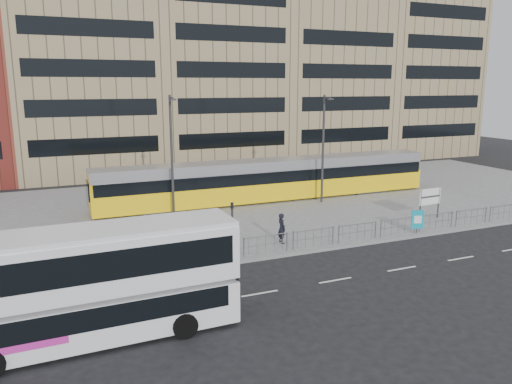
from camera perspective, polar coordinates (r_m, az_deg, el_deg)
name	(u,v)px	position (r m, az deg, el deg)	size (l,w,h in m)	color
ground	(328,251)	(29.08, 8.23, -6.64)	(120.00, 120.00, 0.00)	black
plaza	(249,204)	(39.39, -0.80, -1.40)	(64.00, 24.00, 0.15)	slate
kerb	(328,249)	(29.09, 8.19, -6.47)	(64.00, 0.25, 0.17)	gray
building_row	(188,53)	(60.02, -7.76, 15.49)	(70.40, 18.40, 31.20)	maroon
pedestrian_barrier	(353,228)	(30.23, 11.06, -4.06)	(32.07, 0.07, 1.10)	gray
road_markings	(386,271)	(26.52, 14.62, -8.78)	(62.00, 0.12, 0.01)	white
double_decker_bus	(91,282)	(19.34, -18.30, -9.71)	(10.70, 2.91, 4.26)	white
tram	(271,180)	(40.28, 1.69, 1.42)	(28.05, 2.85, 3.30)	yellow
station_sign	(430,198)	(36.48, 19.26, -0.65)	(1.88, 0.20, 2.16)	#2D2D30
ad_panel	(417,220)	(32.94, 17.97, -3.04)	(0.76, 0.29, 1.47)	#2D2D30
pedestrian	(282,228)	(29.40, 2.95, -4.16)	(0.66, 0.43, 1.81)	black
traffic_light_west	(232,223)	(26.51, -2.73, -3.57)	(0.23, 0.25, 3.10)	#2D2D30
lamp_post_west	(172,152)	(35.12, -9.60, 4.57)	(0.45, 1.04, 8.50)	#2D2D30
lamp_post_east	(323,145)	(39.29, 7.72, 5.36)	(0.45, 1.04, 8.41)	#2D2D30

